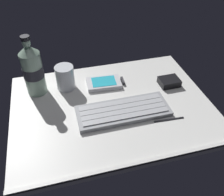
% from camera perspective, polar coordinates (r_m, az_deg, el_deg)
% --- Properties ---
extents(ground_plane, '(0.64, 0.48, 0.03)m').
position_cam_1_polar(ground_plane, '(0.81, 0.04, -2.25)').
color(ground_plane, silver).
extents(keyboard, '(0.29, 0.11, 0.02)m').
position_cam_1_polar(keyboard, '(0.78, 2.58, -2.96)').
color(keyboard, '#93969B').
rests_on(keyboard, ground_plane).
extents(handheld_device, '(0.13, 0.08, 0.02)m').
position_cam_1_polar(handheld_device, '(0.89, -1.48, 3.55)').
color(handheld_device, silver).
rests_on(handheld_device, ground_plane).
extents(juice_cup, '(0.06, 0.06, 0.09)m').
position_cam_1_polar(juice_cup, '(0.87, -10.68, 4.46)').
color(juice_cup, silver).
rests_on(juice_cup, ground_plane).
extents(water_bottle, '(0.07, 0.07, 0.21)m').
position_cam_1_polar(water_bottle, '(0.85, -17.74, 6.21)').
color(water_bottle, '#9EC1A8').
rests_on(water_bottle, ground_plane).
extents(charger_block, '(0.07, 0.06, 0.02)m').
position_cam_1_polar(charger_block, '(0.91, 12.99, 3.66)').
color(charger_block, black).
rests_on(charger_block, ground_plane).
extents(stylus_pen, '(0.10, 0.01, 0.01)m').
position_cam_1_polar(stylus_pen, '(0.78, 12.94, -4.73)').
color(stylus_pen, '#26262B').
rests_on(stylus_pen, ground_plane).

